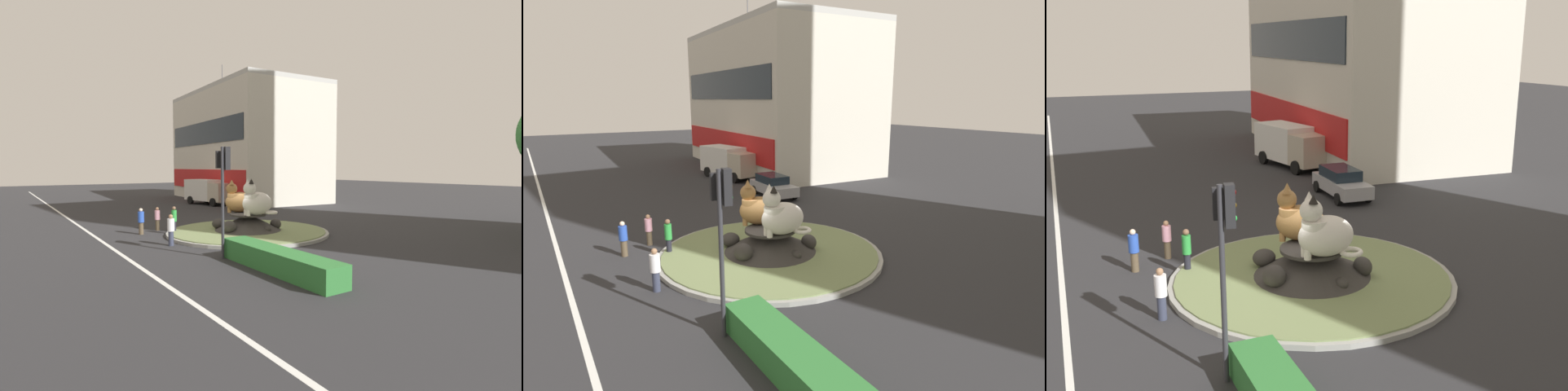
# 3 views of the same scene
# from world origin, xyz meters

# --- Properties ---
(ground_plane) EXTENTS (160.00, 160.00, 0.00)m
(ground_plane) POSITION_xyz_m (0.00, 0.00, 0.00)
(ground_plane) COLOR #28282B
(lane_centreline) EXTENTS (112.00, 0.20, 0.01)m
(lane_centreline) POSITION_xyz_m (0.00, -8.24, 0.00)
(lane_centreline) COLOR silver
(lane_centreline) RESTS_ON ground
(roundabout_island) EXTENTS (10.10, 10.10, 1.27)m
(roundabout_island) POSITION_xyz_m (-0.01, -0.01, 0.41)
(roundabout_island) COLOR gray
(roundabout_island) RESTS_ON ground
(cat_statue_tabby) EXTENTS (2.00, 2.12, 2.09)m
(cat_statue_tabby) POSITION_xyz_m (-0.97, -0.15, 2.03)
(cat_statue_tabby) COLOR #9E703D
(cat_statue_tabby) RESTS_ON roundabout_island
(cat_statue_white) EXTENTS (1.59, 2.31, 2.24)m
(cat_statue_white) POSITION_xyz_m (0.93, -0.01, 2.09)
(cat_statue_white) COLOR silver
(cat_statue_white) RESTS_ON roundabout_island
(traffic_light_mast) EXTENTS (0.77, 0.47, 5.11)m
(traffic_light_mast) POSITION_xyz_m (5.06, -4.48, 3.74)
(traffic_light_mast) COLOR #2D2D33
(traffic_light_mast) RESTS_ON ground
(shophouse_block) EXTENTS (23.09, 12.71, 18.06)m
(shophouse_block) POSITION_xyz_m (-23.11, 14.02, 6.94)
(shophouse_block) COLOR beige
(shophouse_block) RESTS_ON ground
(clipped_hedge_strip) EXTENTS (6.92, 1.20, 0.90)m
(clipped_hedge_strip) POSITION_xyz_m (8.33, -3.85, 0.45)
(clipped_hedge_strip) COLOR #2D7033
(clipped_hedge_strip) RESTS_ON ground
(pedestrian_green_shirt) EXTENTS (0.32, 0.32, 1.75)m
(pedestrian_green_shirt) POSITION_xyz_m (-2.35, -3.95, 0.94)
(pedestrian_green_shirt) COLOR black
(pedestrian_green_shirt) RESTS_ON ground
(pedestrian_pink_shirt) EXTENTS (0.35, 0.35, 1.55)m
(pedestrian_pink_shirt) POSITION_xyz_m (-4.36, -4.31, 0.81)
(pedestrian_pink_shirt) COLOR brown
(pedestrian_pink_shirt) RESTS_ON ground
(pedestrian_blue_shirt) EXTENTS (0.37, 0.37, 1.64)m
(pedestrian_blue_shirt) POSITION_xyz_m (-3.43, -5.68, 0.86)
(pedestrian_blue_shirt) COLOR brown
(pedestrian_blue_shirt) RESTS_ON ground
(pedestrian_white_shirt) EXTENTS (0.38, 0.38, 1.68)m
(pedestrian_white_shirt) POSITION_xyz_m (0.98, -5.46, 0.88)
(pedestrian_white_shirt) COLOR #33384C
(pedestrian_white_shirt) RESTS_ON ground
(sedan_on_far_lane) EXTENTS (4.62, 2.11, 1.59)m
(sedan_on_far_lane) POSITION_xyz_m (-10.34, 6.23, 0.83)
(sedan_on_far_lane) COLOR #99999E
(sedan_on_far_lane) RESTS_ON ground
(delivery_box_truck) EXTENTS (6.54, 3.42, 2.76)m
(delivery_box_truck) POSITION_xyz_m (-18.97, 6.67, 1.53)
(delivery_box_truck) COLOR #B7AD99
(delivery_box_truck) RESTS_ON ground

